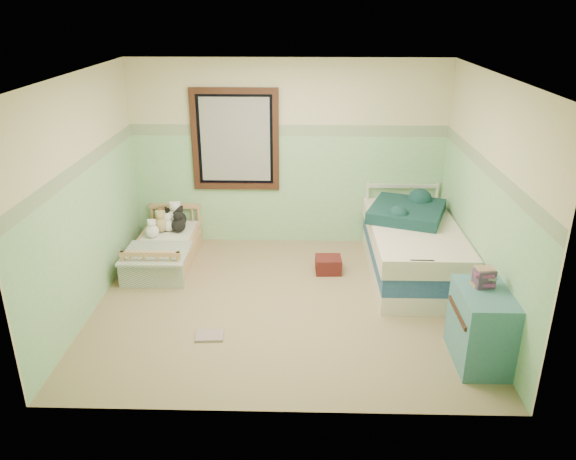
{
  "coord_description": "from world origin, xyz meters",
  "views": [
    {
      "loc": [
        0.2,
        -5.51,
        3.15
      ],
      "look_at": [
        0.04,
        0.35,
        0.75
      ],
      "focal_mm": 34.92,
      "sensor_mm": 36.0,
      "label": 1
    }
  ],
  "objects_px": {
    "toddler_bed_frame": "(166,255)",
    "twin_bed_frame": "(411,267)",
    "dresser": "(481,327)",
    "plush_floor_cream": "(155,246)",
    "red_pillow": "(328,265)",
    "plush_floor_tan": "(150,270)",
    "floor_book": "(210,336)"
  },
  "relations": [
    {
      "from": "red_pillow",
      "to": "plush_floor_tan",
      "type": "bearing_deg",
      "value": -174.16
    },
    {
      "from": "plush_floor_tan",
      "to": "twin_bed_frame",
      "type": "height_order",
      "value": "twin_bed_frame"
    },
    {
      "from": "twin_bed_frame",
      "to": "toddler_bed_frame",
      "type": "bearing_deg",
      "value": 174.45
    },
    {
      "from": "toddler_bed_frame",
      "to": "twin_bed_frame",
      "type": "bearing_deg",
      "value": -5.55
    },
    {
      "from": "red_pillow",
      "to": "floor_book",
      "type": "height_order",
      "value": "red_pillow"
    },
    {
      "from": "plush_floor_tan",
      "to": "twin_bed_frame",
      "type": "bearing_deg",
      "value": 3.05
    },
    {
      "from": "red_pillow",
      "to": "plush_floor_cream",
      "type": "bearing_deg",
      "value": 168.79
    },
    {
      "from": "dresser",
      "to": "floor_book",
      "type": "bearing_deg",
      "value": 172.82
    },
    {
      "from": "plush_floor_tan",
      "to": "dresser",
      "type": "distance_m",
      "value": 3.88
    },
    {
      "from": "plush_floor_cream",
      "to": "dresser",
      "type": "height_order",
      "value": "dresser"
    },
    {
      "from": "plush_floor_tan",
      "to": "floor_book",
      "type": "height_order",
      "value": "plush_floor_tan"
    },
    {
      "from": "dresser",
      "to": "floor_book",
      "type": "relative_size",
      "value": 2.59
    },
    {
      "from": "plush_floor_tan",
      "to": "red_pillow",
      "type": "distance_m",
      "value": 2.21
    },
    {
      "from": "floor_book",
      "to": "plush_floor_cream",
      "type": "bearing_deg",
      "value": 114.55
    },
    {
      "from": "dresser",
      "to": "red_pillow",
      "type": "height_order",
      "value": "dresser"
    },
    {
      "from": "plush_floor_tan",
      "to": "dresser",
      "type": "relative_size",
      "value": 0.29
    },
    {
      "from": "red_pillow",
      "to": "floor_book",
      "type": "bearing_deg",
      "value": -130.01
    },
    {
      "from": "toddler_bed_frame",
      "to": "floor_book",
      "type": "distance_m",
      "value": 1.95
    },
    {
      "from": "toddler_bed_frame",
      "to": "dresser",
      "type": "xyz_separation_m",
      "value": [
        3.44,
        -2.08,
        0.27
      ]
    },
    {
      "from": "plush_floor_cream",
      "to": "plush_floor_tan",
      "type": "height_order",
      "value": "plush_floor_cream"
    },
    {
      "from": "plush_floor_cream",
      "to": "plush_floor_tan",
      "type": "bearing_deg",
      "value": -81.28
    },
    {
      "from": "plush_floor_cream",
      "to": "dresser",
      "type": "distance_m",
      "value": 4.29
    },
    {
      "from": "dresser",
      "to": "red_pillow",
      "type": "xyz_separation_m",
      "value": [
        -1.33,
        1.83,
        -0.26
      ]
    },
    {
      "from": "toddler_bed_frame",
      "to": "dresser",
      "type": "height_order",
      "value": "dresser"
    },
    {
      "from": "toddler_bed_frame",
      "to": "red_pillow",
      "type": "xyz_separation_m",
      "value": [
        2.1,
        -0.25,
        0.01
      ]
    },
    {
      "from": "plush_floor_tan",
      "to": "twin_bed_frame",
      "type": "relative_size",
      "value": 0.11
    },
    {
      "from": "plush_floor_cream",
      "to": "dresser",
      "type": "xyz_separation_m",
      "value": [
        3.63,
        -2.28,
        0.24
      ]
    },
    {
      "from": "dresser",
      "to": "plush_floor_cream",
      "type": "bearing_deg",
      "value": 147.84
    },
    {
      "from": "dresser",
      "to": "plush_floor_tan",
      "type": "bearing_deg",
      "value": 155.56
    },
    {
      "from": "toddler_bed_frame",
      "to": "plush_floor_cream",
      "type": "distance_m",
      "value": 0.28
    },
    {
      "from": "toddler_bed_frame",
      "to": "plush_floor_tan",
      "type": "height_order",
      "value": "plush_floor_tan"
    },
    {
      "from": "dresser",
      "to": "toddler_bed_frame",
      "type": "bearing_deg",
      "value": 148.85
    }
  ]
}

